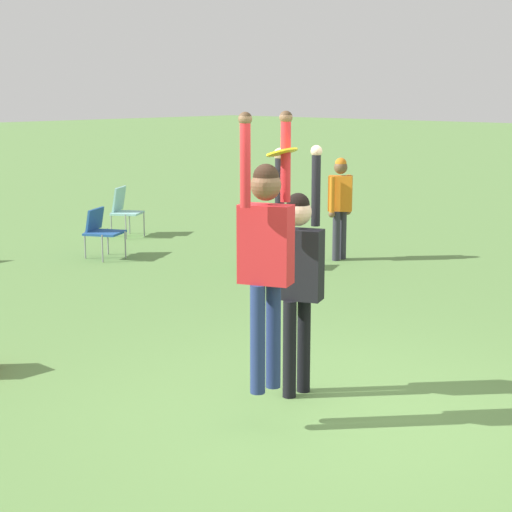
{
  "coord_description": "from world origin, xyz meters",
  "views": [
    {
      "loc": [
        -5.39,
        -4.23,
        2.69
      ],
      "look_at": [
        -0.16,
        0.62,
        1.3
      ],
      "focal_mm": 60.0,
      "sensor_mm": 36.0,
      "label": 1
    }
  ],
  "objects": [
    {
      "name": "camping_chair_3",
      "position": [
        2.91,
        6.91,
        0.48
      ],
      "size": [
        0.73,
        0.79,
        0.79
      ],
      "rotation": [
        0.0,
        0.0,
        3.63
      ],
      "color": "gray",
      "rests_on": "ground_plane"
    },
    {
      "name": "person_spectator_near",
      "position": [
        5.4,
        3.97,
        0.97
      ],
      "size": [
        0.53,
        0.42,
        1.64
      ],
      "rotation": [
        0.0,
        0.0,
        -0.99
      ],
      "color": "#2D2D38",
      "rests_on": "ground_plane"
    },
    {
      "name": "camping_chair_1",
      "position": [
        3.97,
        4.31,
        0.47
      ],
      "size": [
        0.61,
        0.67,
        0.83
      ],
      "rotation": [
        0.0,
        0.0,
        3.54
      ],
      "color": "gray",
      "rests_on": "ground_plane"
    },
    {
      "name": "ground_plane",
      "position": [
        0.0,
        0.0,
        0.0
      ],
      "size": [
        120.0,
        120.0,
        0.0
      ],
      "primitive_type": "plane",
      "color": "#608C47"
    },
    {
      "name": "frisbee",
      "position": [
        -0.38,
        0.15,
        2.21
      ],
      "size": [
        0.25,
        0.24,
        0.09
      ],
      "color": "yellow"
    },
    {
      "name": "person_jumping",
      "position": [
        -0.54,
        0.17,
        1.5
      ],
      "size": [
        0.56,
        0.46,
        2.22
      ],
      "rotation": [
        0.0,
        0.0,
        1.96
      ],
      "color": "navy",
      "rests_on": "ground_plane"
    },
    {
      "name": "camping_chair_0",
      "position": [
        4.49,
        8.32,
        0.53
      ],
      "size": [
        0.69,
        0.76,
        0.91
      ],
      "rotation": [
        0.0,
        0.0,
        3.68
      ],
      "color": "gray",
      "rests_on": "ground_plane"
    },
    {
      "name": "person_defending",
      "position": [
        0.21,
        0.48,
        1.18
      ],
      "size": [
        0.59,
        0.48,
        2.22
      ],
      "rotation": [
        0.0,
        0.0,
        -1.18
      ],
      "color": "black",
      "rests_on": "ground_plane"
    }
  ]
}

